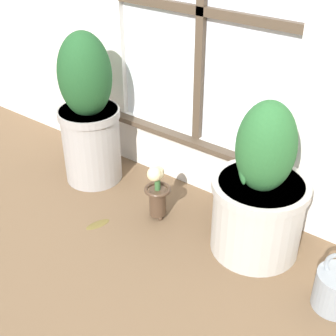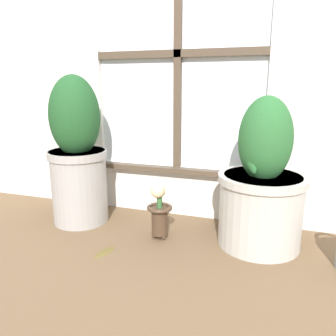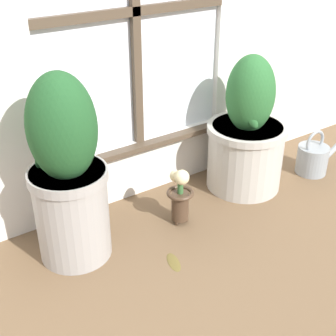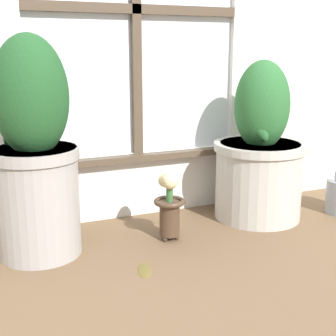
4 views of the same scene
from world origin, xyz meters
name	(u,v)px [view 2 (image 2 of 4)]	position (x,y,z in m)	size (l,w,h in m)	color
ground_plane	(138,262)	(0.00, 0.00, 0.00)	(10.00, 10.00, 0.00)	brown
potted_plant_left	(77,155)	(-0.44, 0.29, 0.34)	(0.29, 0.29, 0.72)	#9E9993
potted_plant_right	(262,188)	(0.44, 0.31, 0.25)	(0.37, 0.37, 0.63)	#B7B2A8
flower_vase	(159,208)	(0.01, 0.23, 0.14)	(0.11, 0.11, 0.26)	#473323
fallen_leaf	(105,251)	(-0.16, 0.03, 0.00)	(0.07, 0.12, 0.01)	brown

